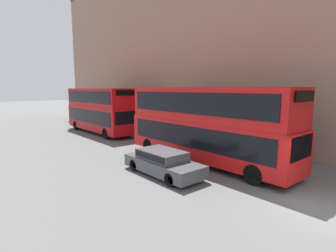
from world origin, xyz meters
The scene contains 5 objects.
ground_plane centered at (0.00, 0.00, 0.00)m, with size 200.00×200.00×0.00m, color #5B5B5B.
bus_leading centered at (1.60, 7.12, 2.50)m, with size 2.59×11.45×4.54m.
bus_second_in_queue centered at (1.60, 21.14, 2.46)m, with size 2.59×10.16×4.47m.
car_dark_sedan centered at (-1.80, 6.93, 0.69)m, with size 1.84×4.67×1.28m.
pedestrian centered at (4.23, 21.66, 0.76)m, with size 0.36×0.36×1.66m.
Camera 1 is at (-10.19, -3.34, 4.48)m, focal length 28.00 mm.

